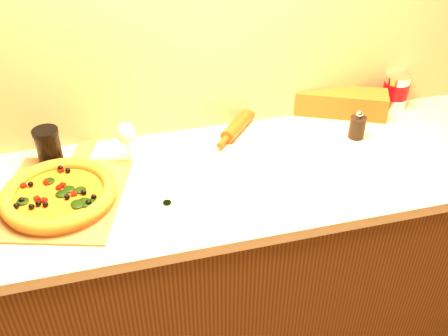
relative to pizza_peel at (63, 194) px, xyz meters
The scene contains 11 objects.
cabinet 0.72m from the pizza_peel, ahead, with size 2.80×0.65×0.86m, color #46220F.
countertop 0.55m from the pizza_peel, ahead, with size 2.84×0.68×0.04m, color beige.
pizza_peel is the anchor object (origin of this frame).
pizza 0.05m from the pizza_peel, 97.75° to the right, with size 0.37×0.37×0.05m.
bottle_cap 0.35m from the pizza_peel, 21.67° to the right, with size 0.03×0.03×0.01m, color black.
pepper_grinder 1.10m from the pizza_peel, ahead, with size 0.06×0.06×0.12m.
rolling_pin 0.74m from the pizza_peel, 21.32° to the left, with size 0.27×0.32×0.05m.
coffee_canister 1.39m from the pizza_peel, 11.31° to the left, with size 0.11×0.11×0.14m.
bread_bag 1.15m from the pizza_peel, 13.94° to the left, with size 0.37×0.12×0.10m, color brown.
wine_glass 0.29m from the pizza_peel, 30.43° to the left, with size 0.07×0.07×0.16m.
dark_jar 0.21m from the pizza_peel, 100.43° to the left, with size 0.09×0.09×0.14m.
Camera 1 is at (-0.36, 0.07, 1.92)m, focal length 40.00 mm.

